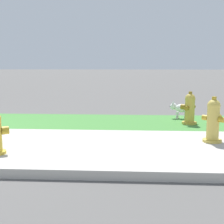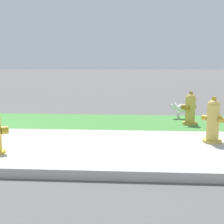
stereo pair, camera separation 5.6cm
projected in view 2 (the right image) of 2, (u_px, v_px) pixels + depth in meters
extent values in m
cylinder|color=#B29323|center=(5.00, 130.00, 4.62)|extent=(0.15, 0.15, 0.12)
cylinder|color=gold|center=(190.00, 123.00, 6.84)|extent=(0.32, 0.32, 0.05)
cylinder|color=gold|center=(190.00, 110.00, 6.80)|extent=(0.21, 0.21, 0.52)
sphere|color=gold|center=(191.00, 99.00, 6.76)|extent=(0.22, 0.22, 0.22)
cube|color=olive|center=(191.00, 93.00, 6.74)|extent=(0.08, 0.08, 0.06)
cylinder|color=olive|center=(187.00, 108.00, 6.68)|extent=(0.13, 0.13, 0.09)
cylinder|color=olive|center=(194.00, 107.00, 6.90)|extent=(0.13, 0.13, 0.09)
cylinder|color=olive|center=(184.00, 107.00, 6.89)|extent=(0.15, 0.16, 0.12)
cylinder|color=gold|center=(212.00, 141.00, 5.27)|extent=(0.32, 0.32, 0.05)
cylinder|color=gold|center=(213.00, 123.00, 5.22)|extent=(0.20, 0.20, 0.58)
sphere|color=gold|center=(214.00, 106.00, 5.18)|extent=(0.21, 0.21, 0.21)
cube|color=#B29323|center=(214.00, 98.00, 5.16)|extent=(0.08, 0.08, 0.06)
cylinder|color=#B29323|center=(205.00, 118.00, 5.31)|extent=(0.13, 0.13, 0.09)
cylinder|color=#B29323|center=(221.00, 120.00, 5.11)|extent=(0.13, 0.13, 0.09)
cylinder|color=#B29323|center=(217.00, 118.00, 5.32)|extent=(0.16, 0.15, 0.12)
ellipsoid|color=white|center=(182.00, 108.00, 7.48)|extent=(0.35, 0.28, 0.20)
sphere|color=white|center=(174.00, 106.00, 7.54)|extent=(0.16, 0.16, 0.16)
sphere|color=black|center=(171.00, 107.00, 7.56)|extent=(0.03, 0.03, 0.03)
cone|color=white|center=(174.00, 102.00, 7.48)|extent=(0.07, 0.07, 0.07)
cone|color=white|center=(174.00, 102.00, 7.57)|extent=(0.07, 0.07, 0.07)
cylinder|color=white|center=(178.00, 116.00, 7.49)|extent=(0.06, 0.06, 0.15)
cylinder|color=white|center=(178.00, 115.00, 7.59)|extent=(0.06, 0.06, 0.15)
cylinder|color=white|center=(186.00, 116.00, 7.42)|extent=(0.06, 0.06, 0.15)
cylinder|color=white|center=(187.00, 115.00, 7.53)|extent=(0.06, 0.06, 0.15)
cylinder|color=white|center=(190.00, 106.00, 7.41)|extent=(0.05, 0.05, 0.11)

